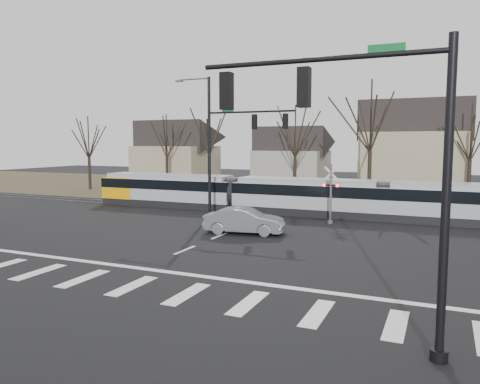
% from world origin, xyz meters
% --- Properties ---
extents(ground, '(140.00, 140.00, 0.00)m').
position_xyz_m(ground, '(0.00, 0.00, 0.00)').
color(ground, black).
extents(grass_verge, '(140.00, 28.00, 0.01)m').
position_xyz_m(grass_verge, '(0.00, 32.00, 0.01)').
color(grass_verge, '#38331E').
rests_on(grass_verge, ground).
extents(crosswalk, '(27.00, 2.60, 0.01)m').
position_xyz_m(crosswalk, '(0.00, -4.00, 0.01)').
color(crosswalk, silver).
rests_on(crosswalk, ground).
extents(stop_line, '(28.00, 0.35, 0.01)m').
position_xyz_m(stop_line, '(0.00, -1.80, 0.01)').
color(stop_line, silver).
rests_on(stop_line, ground).
extents(lane_dashes, '(0.18, 30.00, 0.01)m').
position_xyz_m(lane_dashes, '(0.00, 16.00, 0.01)').
color(lane_dashes, silver).
rests_on(lane_dashes, ground).
extents(rail_pair, '(90.00, 1.52, 0.06)m').
position_xyz_m(rail_pair, '(0.00, 15.80, 0.03)').
color(rail_pair, '#59595E').
rests_on(rail_pair, ground).
extents(tram, '(36.25, 2.69, 2.75)m').
position_xyz_m(tram, '(2.29, 16.00, 1.50)').
color(tram, gray).
rests_on(tram, ground).
extents(sedan, '(3.29, 5.36, 1.58)m').
position_xyz_m(sedan, '(1.05, 7.24, 0.79)').
color(sedan, slate).
rests_on(sedan, ground).
extents(signal_pole_near_right, '(6.72, 0.44, 8.00)m').
position_xyz_m(signal_pole_near_right, '(10.11, -6.00, 5.17)').
color(signal_pole_near_right, black).
rests_on(signal_pole_near_right, ground).
extents(signal_pole_far, '(9.28, 0.44, 10.20)m').
position_xyz_m(signal_pole_far, '(-2.41, 12.50, 5.70)').
color(signal_pole_far, black).
rests_on(signal_pole_far, ground).
extents(rail_crossing_signal, '(1.08, 0.36, 4.00)m').
position_xyz_m(rail_crossing_signal, '(5.00, 12.79, 1.89)').
color(rail_crossing_signal, '#59595B').
rests_on(rail_crossing_signal, ground).
extents(tree_row, '(59.20, 7.20, 10.00)m').
position_xyz_m(tree_row, '(2.00, 26.00, 5.00)').
color(tree_row, black).
rests_on(tree_row, ground).
extents(house_a, '(9.72, 8.64, 8.60)m').
position_xyz_m(house_a, '(-20.00, 34.00, 4.46)').
color(house_a, gray).
rests_on(house_a, ground).
extents(house_b, '(8.64, 7.56, 7.65)m').
position_xyz_m(house_b, '(-5.00, 36.00, 3.97)').
color(house_b, gray).
rests_on(house_b, ground).
extents(house_c, '(10.80, 8.64, 10.10)m').
position_xyz_m(house_c, '(9.00, 33.00, 5.23)').
color(house_c, gray).
rests_on(house_c, ground).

